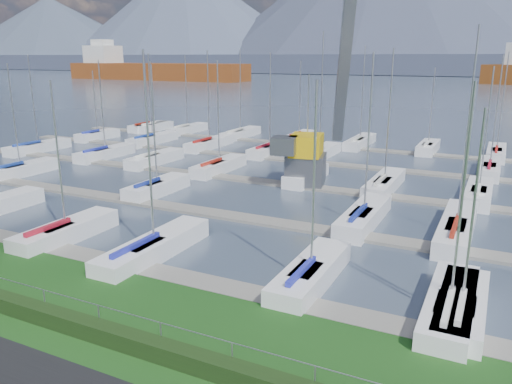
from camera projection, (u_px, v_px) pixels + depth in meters
The scene contains 10 objects.
path at pixel (60, 382), 16.83m from camera, with size 160.00×2.00×0.04m, color black.
water at pixel (479, 80), 244.56m from camera, with size 800.00×540.00×0.20m, color #414D5F.
hedge at pixel (112, 336), 18.99m from camera, with size 80.00×0.70×0.70m, color #1B3112.
fence at pixel (118, 311), 19.12m from camera, with size 0.04×0.04×80.00m, color #95989D.
foothill at pixel (487, 64), 303.46m from camera, with size 900.00×80.00×12.00m, color #3D4459.
mountains at pixel (509, 4), 354.24m from camera, with size 1190.00×360.00×115.00m.
docks at pixel (329, 190), 41.99m from camera, with size 90.00×41.60×0.25m.
crane at pixel (317, 120), 43.02m from camera, with size 6.79×13.17×22.35m.
cargo_ship_west at pixel (149, 72), 243.65m from camera, with size 95.56×19.96×21.50m.
sailboat_fleet at pixel (336, 119), 43.62m from camera, with size 74.62×49.58×13.72m.
Camera 1 is at (12.39, -13.12, 10.62)m, focal length 35.00 mm.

